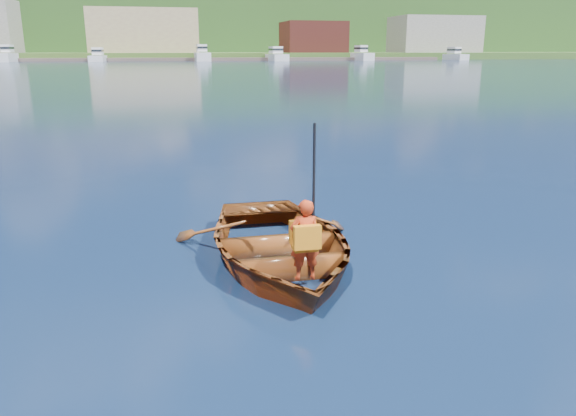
{
  "coord_description": "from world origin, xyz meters",
  "views": [
    {
      "loc": [
        -0.69,
        -7.94,
        2.92
      ],
      "look_at": [
        0.91,
        -0.61,
        0.79
      ],
      "focal_mm": 35.0,
      "sensor_mm": 36.0,
      "label": 1
    }
  ],
  "objects_px": {
    "child_paddler": "(305,239)",
    "dock": "(149,59)",
    "rowboat": "(278,245)",
    "marina_yachts": "(193,56)"
  },
  "relations": [
    {
      "from": "rowboat",
      "to": "marina_yachts",
      "type": "distance_m",
      "value": 144.08
    },
    {
      "from": "rowboat",
      "to": "child_paddler",
      "type": "distance_m",
      "value": 0.99
    },
    {
      "from": "rowboat",
      "to": "dock",
      "type": "xyz_separation_m",
      "value": [
        -4.62,
        148.61,
        0.14
      ]
    },
    {
      "from": "marina_yachts",
      "to": "rowboat",
      "type": "bearing_deg",
      "value": -92.63
    },
    {
      "from": "child_paddler",
      "to": "marina_yachts",
      "type": "distance_m",
      "value": 144.97
    },
    {
      "from": "dock",
      "to": "marina_yachts",
      "type": "height_order",
      "value": "marina_yachts"
    },
    {
      "from": "rowboat",
      "to": "dock",
      "type": "relative_size",
      "value": 0.03
    },
    {
      "from": "child_paddler",
      "to": "dock",
      "type": "distance_m",
      "value": 149.59
    },
    {
      "from": "child_paddler",
      "to": "marina_yachts",
      "type": "xyz_separation_m",
      "value": [
        6.44,
        144.83,
        0.75
      ]
    },
    {
      "from": "rowboat",
      "to": "child_paddler",
      "type": "height_order",
      "value": "child_paddler"
    }
  ]
}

